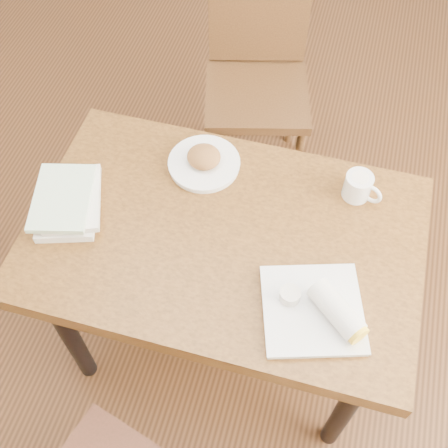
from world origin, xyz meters
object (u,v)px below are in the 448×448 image
(chair_far, at_px, (257,66))
(plate_scone, at_px, (204,161))
(coffee_mug, at_px, (359,186))
(book_stack, at_px, (68,201))
(plate_burrito, at_px, (320,310))
(table, at_px, (224,251))

(chair_far, bearing_deg, plate_scone, -90.41)
(coffee_mug, relative_size, book_stack, 0.41)
(plate_scone, distance_m, coffee_mug, 0.47)
(chair_far, distance_m, plate_burrito, 1.23)
(book_stack, bearing_deg, chair_far, 70.98)
(coffee_mug, distance_m, book_stack, 0.85)
(plate_burrito, height_order, book_stack, plate_burrito)
(plate_scone, bearing_deg, chair_far, 89.59)
(table, distance_m, coffee_mug, 0.44)
(table, xyz_separation_m, plate_burrito, (0.30, -0.18, 0.12))
(plate_scone, height_order, plate_burrito, plate_burrito)
(table, xyz_separation_m, plate_scone, (-0.13, 0.23, 0.12))
(table, height_order, coffee_mug, coffee_mug)
(plate_burrito, bearing_deg, chair_far, 110.67)
(table, distance_m, book_stack, 0.48)
(chair_far, relative_size, coffee_mug, 8.16)
(table, height_order, chair_far, chair_far)
(chair_far, relative_size, plate_burrito, 2.96)
(coffee_mug, xyz_separation_m, book_stack, (-0.81, -0.27, -0.01))
(coffee_mug, distance_m, plate_burrito, 0.42)
(chair_far, xyz_separation_m, coffee_mug, (0.47, -0.71, 0.24))
(plate_scone, height_order, coffee_mug, coffee_mug)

